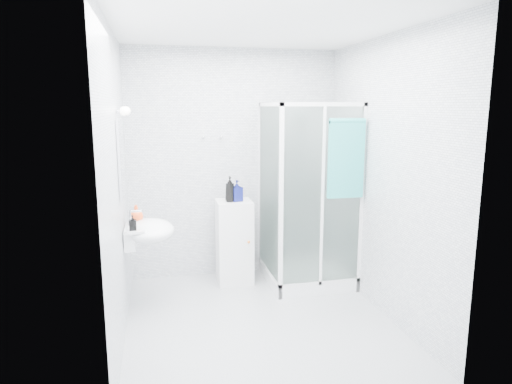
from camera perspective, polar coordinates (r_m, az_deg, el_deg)
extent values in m
cube|color=silver|center=(4.01, 0.39, 1.18)|extent=(2.40, 2.60, 2.60)
cube|color=#B1B4B6|center=(4.41, 0.37, -15.69)|extent=(2.40, 2.60, 0.01)
cube|color=white|center=(4.00, 0.41, 19.82)|extent=(2.40, 2.60, 0.01)
cube|color=white|center=(5.33, 6.30, -10.31)|extent=(0.90, 0.90, 0.12)
cube|color=white|center=(4.85, 1.86, 10.88)|extent=(0.04, 0.90, 0.04)
cube|color=white|center=(4.57, 8.55, 10.79)|extent=(0.90, 0.04, 0.04)
cube|color=white|center=(4.54, 3.14, -1.57)|extent=(0.04, 0.04, 2.00)
cube|color=white|center=(4.94, 1.69, -0.09)|extent=(0.02, 0.82, 1.84)
cube|color=white|center=(4.66, 8.28, -0.85)|extent=(0.82, 0.02, 1.84)
cube|color=white|center=(4.66, 8.24, -0.83)|extent=(0.03, 0.04, 1.84)
cylinder|color=silver|center=(5.38, 5.24, 4.10)|extent=(0.02, 0.02, 1.00)
cylinder|color=silver|center=(5.32, 5.43, 9.10)|extent=(0.09, 0.05, 0.09)
cylinder|color=silver|center=(5.47, 5.59, 1.02)|extent=(0.12, 0.04, 0.12)
cylinder|color=silver|center=(4.65, 11.92, 8.21)|extent=(0.03, 0.05, 0.03)
cube|color=white|center=(4.48, -15.40, -5.42)|extent=(0.10, 0.40, 0.18)
ellipsoid|color=white|center=(4.46, -13.12, -4.72)|extent=(0.46, 0.56, 0.20)
cube|color=white|center=(4.45, -14.69, -4.15)|extent=(0.16, 0.50, 0.02)
cylinder|color=silver|center=(4.43, -15.52, -3.18)|extent=(0.04, 0.04, 0.16)
cylinder|color=silver|center=(4.41, -14.91, -2.34)|extent=(0.12, 0.02, 0.02)
cube|color=white|center=(4.34, -16.48, 4.13)|extent=(0.02, 0.60, 0.70)
cylinder|color=silver|center=(4.15, -16.73, 9.67)|extent=(0.05, 0.04, 0.04)
sphere|color=white|center=(4.15, -16.17, 9.70)|extent=(0.08, 0.08, 0.08)
cylinder|color=silver|center=(4.47, -16.44, 9.72)|extent=(0.05, 0.04, 0.04)
sphere|color=white|center=(4.47, -15.92, 9.74)|extent=(0.08, 0.08, 0.08)
cylinder|color=silver|center=(5.16, -6.61, 6.80)|extent=(0.02, 0.04, 0.02)
sphere|color=silver|center=(5.14, -6.58, 6.79)|extent=(0.03, 0.03, 0.03)
cylinder|color=silver|center=(5.19, -4.40, 6.86)|extent=(0.02, 0.04, 0.02)
sphere|color=silver|center=(5.16, -4.36, 6.84)|extent=(0.03, 0.03, 0.03)
cube|color=white|center=(5.15, -2.73, -6.21)|extent=(0.39, 0.39, 0.93)
cube|color=white|center=(4.97, -2.36, -6.82)|extent=(0.35, 0.01, 0.79)
sphere|color=orange|center=(4.97, -0.92, -6.27)|extent=(0.03, 0.03, 0.03)
cube|color=teal|center=(4.64, 11.20, 3.96)|extent=(0.37, 0.04, 0.77)
cylinder|color=teal|center=(4.61, 11.37, 8.70)|extent=(0.37, 0.05, 0.05)
imported|color=black|center=(4.97, -3.28, 0.36)|extent=(0.11, 0.11, 0.28)
imported|color=navy|center=(5.00, -2.40, 0.17)|extent=(0.13, 0.13, 0.23)
imported|color=#FE551D|center=(4.54, -14.74, -2.62)|extent=(0.17, 0.17, 0.17)
imported|color=black|center=(4.25, -15.15, -3.72)|extent=(0.06, 0.06, 0.14)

